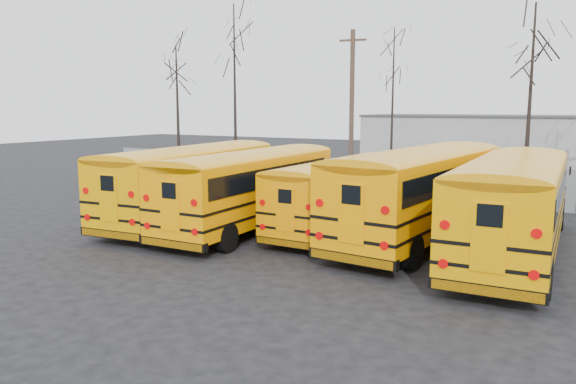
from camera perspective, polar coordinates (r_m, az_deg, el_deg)
The scene contains 13 objects.
ground at distance 19.05m, azimuth 0.72°, elevation -5.93°, with size 120.00×120.00×0.00m, color black.
fence at distance 29.78m, azimuth 11.83°, elevation 1.15°, with size 40.00×0.04×2.00m, color gray.
distant_building at distance 48.75m, azimuth 21.27°, elevation 4.79°, with size 22.00×8.00×4.00m, color #B7B7B2.
bus_a at distance 23.92m, azimuth -9.51°, elevation 1.57°, with size 3.55×11.71×3.23m.
bus_b at distance 22.06m, azimuth -3.49°, elevation 0.97°, with size 2.73×11.32×3.16m.
bus_c at distance 21.94m, azimuth 5.67°, elevation 0.38°, with size 2.50×10.12×2.82m.
bus_d at distance 20.73m, azimuth 13.54°, elevation 0.63°, with size 3.93×12.33×3.40m.
bus_e at distance 19.06m, azimuth 21.96°, elevation -0.58°, with size 3.07×11.95×3.32m.
utility_pole_left at distance 35.37m, azimuth 6.49°, elevation 8.69°, with size 1.68×0.37×9.44m.
tree_0 at distance 41.28m, azimuth -11.14°, elevation 8.14°, with size 0.26×0.26×9.07m, color black.
tree_1 at distance 41.55m, azimuth -5.42°, elevation 10.32°, with size 0.26×0.26×12.04m, color black.
tree_2 at distance 33.95m, azimuth 10.55°, elevation 8.26°, with size 0.26×0.26×9.28m, color black.
tree_3 at distance 30.38m, azimuth 23.33°, elevation 8.12°, with size 0.26×0.26×9.76m, color black.
Camera 1 is at (8.80, -16.19, 4.80)m, focal length 35.00 mm.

